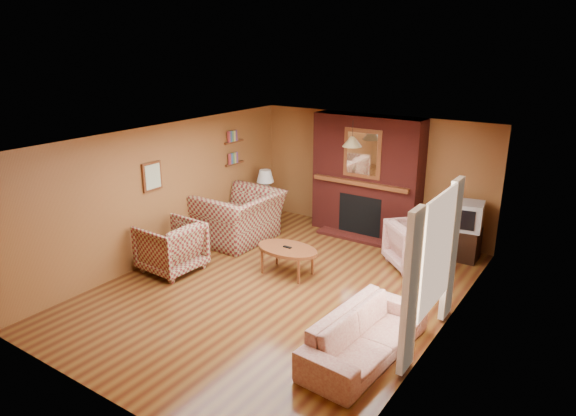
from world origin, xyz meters
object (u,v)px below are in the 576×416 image
Objects in this scene: tv_stand at (464,244)px; plaid_loveseat at (239,217)px; plaid_armchair at (171,247)px; floral_sofa at (365,335)px; floral_armchair at (416,245)px; fireplace at (366,177)px; crt_tv at (467,216)px; table_lamp at (265,182)px; side_table at (266,209)px; coffee_table at (287,250)px.

plaid_loveseat is at bearing -159.94° from tv_stand.
plaid_armchair reaches higher than floral_sofa.
floral_armchair is at bearing 12.91° from floral_sofa.
tv_stand is (3.90, 1.55, -0.20)m from plaid_loveseat.
fireplace is 1.20× the size of floral_sofa.
crt_tv is (3.90, 1.55, 0.33)m from plaid_loveseat.
plaid_loveseat is 0.75× the size of floral_sofa.
table_lamp is at bearing -176.80° from tv_stand.
floral_armchair is 1.65× the size of side_table.
fireplace is at bearing 14.29° from side_table.
tv_stand is at bearing 112.17° from plaid_loveseat.
side_table is (-0.15, 2.92, -0.16)m from plaid_armchair.
plaid_loveseat is 1.38× the size of coffee_table.
side_table is 4.20m from crt_tv.
coffee_table is at bearing 122.10° from plaid_armchair.
coffee_table is at bearing -45.97° from side_table.
fireplace is 2.24m from tv_stand.
floral_armchair is at bearing -127.45° from tv_stand.
plaid_loveseat is at bearing -78.24° from table_lamp.
plaid_loveseat is 4.21m from crt_tv.
fireplace is 4.46× the size of side_table.
coffee_table is (1.72, 0.98, -0.01)m from plaid_armchair.
floral_armchair is at bearing -34.42° from fireplace.
plaid_loveseat is (-1.85, -1.74, -0.69)m from fireplace.
side_table is at bearing -167.75° from plaid_loveseat.
side_table is at bearing 54.24° from floral_sofa.
floral_sofa reaches higher than side_table.
coffee_table is 1.79× the size of table_lamp.
floral_sofa reaches higher than tv_stand.
side_table is at bearing -175.26° from crt_tv.
plaid_loveseat is at bearing 155.60° from coffee_table.
table_lamp is at bearing 54.24° from floral_sofa.
plaid_loveseat is 1.59× the size of plaid_armchair.
plaid_loveseat is 1.25m from side_table.
side_table is (-2.10, -0.53, -0.91)m from fireplace.
side_table is at bearing 90.00° from table_lamp.
plaid_armchair is 2.95m from table_lamp.
fireplace reaches higher than table_lamp.
tv_stand is (0.59, 0.82, -0.12)m from floral_armchair.
tv_stand is at bearing 131.68° from plaid_armchair.
floral_armchair is 1.46× the size of table_lamp.
side_table is (-0.25, 1.20, -0.22)m from plaid_loveseat.
plaid_armchair is (-1.95, -3.45, -0.75)m from fireplace.
crt_tv reaches higher than plaid_loveseat.
floral_armchair reaches higher than floral_sofa.
floral_sofa is 3.75m from crt_tv.
crt_tv is at bearing 1.97° from floral_sofa.
crt_tv is (0.59, 0.81, 0.42)m from floral_armchair.
plaid_armchair is at bearing -140.81° from crt_tv.
tv_stand is at bearing 4.82° from side_table.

